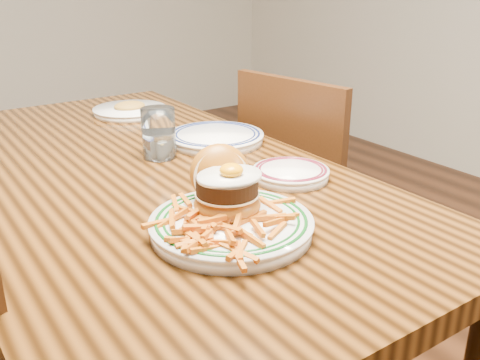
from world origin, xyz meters
TOP-DOWN VIEW (x-y plane):
  - table at (0.00, 0.00)m, footprint 0.85×1.60m
  - chair_right at (0.65, 0.08)m, footprint 0.49×0.49m
  - main_plate at (0.00, -0.41)m, footprint 0.30×0.32m
  - side_plate at (0.26, -0.27)m, footprint 0.18×0.18m
  - rear_plate at (0.27, 0.07)m, footprint 0.27×0.27m
  - water_glass at (0.08, 0.04)m, footprint 0.09×0.09m
  - far_plate at (0.20, 0.50)m, footprint 0.24×0.24m

SIDE VIEW (x-z plane):
  - chair_right at x=0.65m, z-range 0.03..0.94m
  - table at x=0.00m, z-range 0.29..1.04m
  - far_plate at x=0.20m, z-range 0.74..0.79m
  - side_plate at x=0.26m, z-range 0.75..0.78m
  - rear_plate at x=0.27m, z-range 0.75..0.78m
  - main_plate at x=0.00m, z-range 0.72..0.86m
  - water_glass at x=0.08m, z-range 0.74..0.87m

